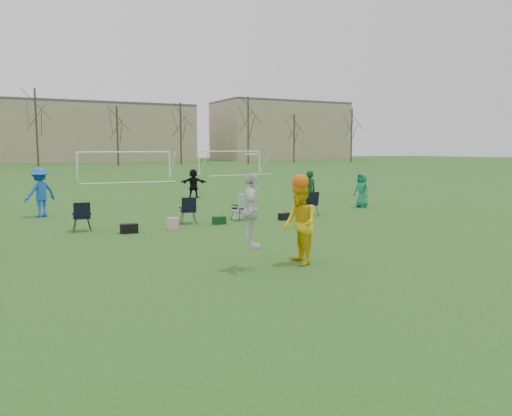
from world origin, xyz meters
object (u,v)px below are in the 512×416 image
center_contest (283,218)px  goal_right (230,156)px  fielder_blue (40,192)px  fielder_black (193,183)px  goal_mid (125,158)px  fielder_green_far (362,190)px

center_contest → goal_right: center_contest is taller
goal_right → center_contest: bearing=-120.4°
fielder_blue → center_contest: (4.39, -11.56, 0.13)m
fielder_black → goal_mid: size_ratio=0.21×
fielder_blue → goal_mid: size_ratio=0.26×
center_contest → goal_mid: center_contest is taller
fielder_blue → fielder_black: 9.27m
fielder_blue → fielder_black: size_ratio=1.23×
fielder_green_far → fielder_black: 9.46m
fielder_green_far → goal_right: 29.25m
fielder_black → goal_mid: goal_mid is taller
fielder_black → fielder_blue: bearing=57.0°
fielder_black → center_contest: bearing=104.6°
center_contest → fielder_blue: bearing=110.8°
fielder_black → fielder_green_far: bearing=151.8°
fielder_green_far → fielder_black: (-5.35, 7.80, -0.00)m
fielder_blue → fielder_green_far: bearing=138.3°
fielder_blue → goal_right: bearing=-155.8°
fielder_green_far → fielder_blue: bearing=-117.5°
goal_mid → center_contest: bearing=-91.9°
goal_mid → goal_right: (12.00, 6.00, 0.00)m
fielder_green_far → goal_mid: goal_mid is taller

